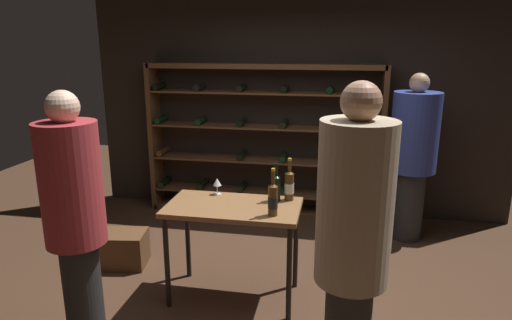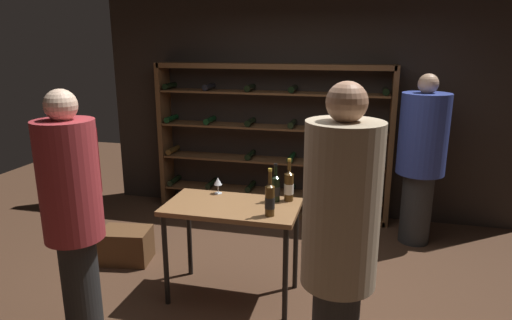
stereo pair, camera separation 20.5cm
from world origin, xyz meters
name	(u,v)px [view 1 (the left image)]	position (x,y,z in m)	size (l,w,h in m)	color
ground_plane	(269,297)	(0.00, 0.00, 0.00)	(10.35, 10.35, 0.00)	#472D1E
back_wall	(297,98)	(0.00, 2.17, 1.47)	(5.22, 0.10, 2.93)	black
wine_rack	(263,141)	(-0.39, 1.96, 0.94)	(2.93, 0.32, 1.90)	brown
tasting_table	(233,216)	(-0.30, -0.03, 0.74)	(1.10, 0.61, 0.84)	brown
person_bystander_dark_jacket	(353,240)	(0.63, -1.05, 1.08)	(0.41, 0.41, 1.95)	#2C2C2C
person_host_in_suit	(413,151)	(1.33, 1.50, 1.01)	(0.50, 0.50, 1.84)	#282828
person_bystander_red_print	(74,211)	(-1.24, -0.80, 1.02)	(0.41, 0.41, 1.85)	black
wine_crate	(121,249)	(-1.53, 0.31, 0.17)	(0.48, 0.34, 0.34)	brown
wine_bottle_black_capsule	(276,187)	(0.03, 0.14, 0.96)	(0.08, 0.08, 0.33)	black
wine_bottle_red_label	(289,185)	(0.14, 0.18, 0.97)	(0.08, 0.08, 0.37)	#4C3314
wine_bottle_amber_reserve	(273,199)	(0.05, -0.19, 0.98)	(0.08, 0.08, 0.38)	#4C3314
wine_glass_stemmed_left	(217,183)	(-0.50, 0.21, 0.95)	(0.07, 0.07, 0.15)	silver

